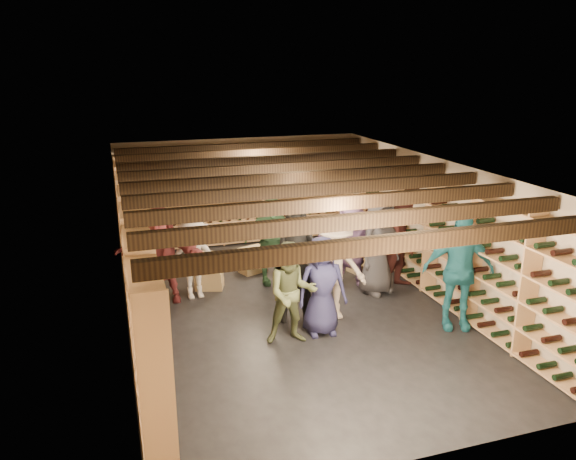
% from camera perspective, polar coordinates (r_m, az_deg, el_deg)
% --- Properties ---
extents(ground, '(8.00, 8.00, 0.00)m').
position_cam_1_polar(ground, '(9.66, 0.72, -7.93)').
color(ground, black).
rests_on(ground, ground).
extents(walls, '(5.52, 8.02, 2.40)m').
position_cam_1_polar(walls, '(9.23, 0.74, -1.14)').
color(walls, beige).
rests_on(walls, ground).
extents(ceiling, '(5.50, 8.00, 0.01)m').
position_cam_1_polar(ceiling, '(8.93, 0.77, 6.21)').
color(ceiling, beige).
rests_on(ceiling, walls).
extents(ceiling_joists, '(5.40, 7.12, 0.18)m').
position_cam_1_polar(ceiling_joists, '(8.96, 0.77, 5.33)').
color(ceiling_joists, black).
rests_on(ceiling_joists, ground).
extents(wine_rack_left, '(0.32, 7.50, 2.15)m').
position_cam_1_polar(wine_rack_left, '(8.84, -15.30, -3.43)').
color(wine_rack_left, tan).
rests_on(wine_rack_left, ground).
extents(wine_rack_right, '(0.32, 7.50, 2.15)m').
position_cam_1_polar(wine_rack_right, '(10.34, 14.38, -0.43)').
color(wine_rack_right, tan).
rests_on(wine_rack_right, ground).
extents(wine_rack_back, '(4.70, 0.30, 2.15)m').
position_cam_1_polar(wine_rack_back, '(12.82, -4.70, 3.33)').
color(wine_rack_back, tan).
rests_on(wine_rack_back, ground).
extents(crate_stack_left, '(0.58, 0.48, 0.68)m').
position_cam_1_polar(crate_stack_left, '(10.43, -8.05, -4.18)').
color(crate_stack_left, '#A58457').
rests_on(crate_stack_left, ground).
extents(crate_stack_right, '(0.58, 0.49, 0.51)m').
position_cam_1_polar(crate_stack_right, '(11.19, -3.68, -3.04)').
color(crate_stack_right, '#A58457').
rests_on(crate_stack_right, ground).
extents(crate_loose, '(0.58, 0.47, 0.17)m').
position_cam_1_polar(crate_loose, '(11.39, 7.43, -3.70)').
color(crate_loose, '#A58457').
rests_on(crate_loose, ground).
extents(person_1, '(0.82, 0.68, 1.91)m').
position_cam_1_polar(person_1, '(8.84, 0.83, -3.63)').
color(person_1, black).
rests_on(person_1, ground).
extents(person_2, '(0.84, 0.70, 1.56)m').
position_cam_1_polar(person_2, '(8.26, 0.38, -6.45)').
color(person_2, '#4E5734').
rests_on(person_2, ground).
extents(person_3, '(1.13, 0.69, 1.69)m').
position_cam_1_polar(person_3, '(9.04, 4.64, -3.96)').
color(person_3, beige).
rests_on(person_3, ground).
extents(person_4, '(1.19, 0.80, 1.87)m').
position_cam_1_polar(person_4, '(9.06, 16.90, -3.99)').
color(person_4, '#1F6D7D').
rests_on(person_4, ground).
extents(person_5, '(1.65, 1.07, 1.70)m').
position_cam_1_polar(person_5, '(9.91, -12.75, -2.42)').
color(person_5, maroon).
rests_on(person_5, ground).
extents(person_6, '(0.80, 0.55, 1.55)m').
position_cam_1_polar(person_6, '(8.55, 3.48, -5.68)').
color(person_6, '#222248').
rests_on(person_6, ground).
extents(person_8, '(1.01, 0.91, 1.71)m').
position_cam_1_polar(person_8, '(10.44, 11.65, -1.34)').
color(person_8, '#3F1A18').
rests_on(person_8, ground).
extents(person_9, '(1.01, 0.63, 1.49)m').
position_cam_1_polar(person_9, '(9.96, -9.54, -2.79)').
color(person_9, beige).
rests_on(person_9, ground).
extents(person_10, '(1.00, 0.42, 1.71)m').
position_cam_1_polar(person_10, '(10.44, -1.79, -1.00)').
color(person_10, '#294C2F').
rests_on(person_10, ground).
extents(person_11, '(1.61, 0.95, 1.65)m').
position_cam_1_polar(person_11, '(10.36, 6.42, -1.40)').
color(person_11, slate).
rests_on(person_11, ground).
extents(person_12, '(1.02, 0.86, 1.78)m').
position_cam_1_polar(person_12, '(10.11, 9.19, -1.58)').
color(person_12, '#2F2E33').
rests_on(person_12, ground).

